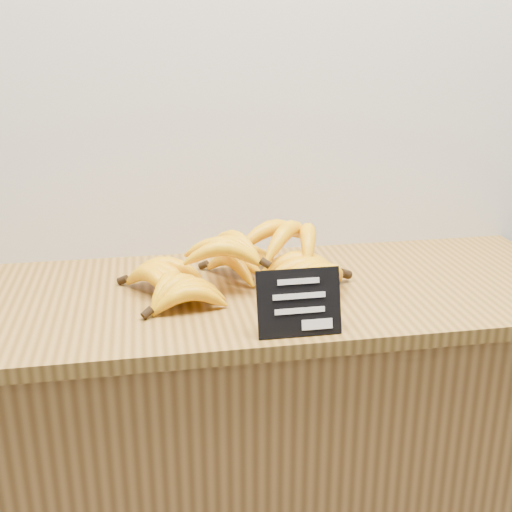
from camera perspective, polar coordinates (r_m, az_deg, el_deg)
name	(u,v)px	position (r m, az deg, el deg)	size (l,w,h in m)	color
counter	(252,475)	(1.61, -0.33, -18.88)	(1.39, 0.50, 0.90)	olive
counter_top	(252,295)	(1.37, -0.37, -3.45)	(1.44, 0.54, 0.03)	olive
chalkboard_sign	(299,303)	(1.15, 3.85, -4.17)	(0.15, 0.01, 0.12)	black
banana_pile	(248,266)	(1.35, -0.68, -0.91)	(0.49, 0.35, 0.12)	#F1B109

